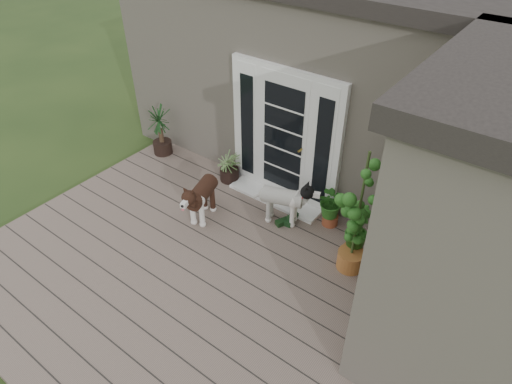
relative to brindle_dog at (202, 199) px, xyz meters
The scene contains 15 objects.
deck 1.33m from the brindle_dog, 49.57° to the right, with size 6.20×4.60×0.12m, color #6B5B4C.
house_main 3.55m from the brindle_dog, 75.93° to the left, with size 7.40×4.00×3.10m, color #665E54.
house_wing 3.88m from the brindle_dog, ahead, with size 1.60×2.40×3.10m, color #665E54.
door_unit 1.56m from the brindle_dog, 63.20° to the left, with size 1.90×0.14×2.15m, color white.
door_step 1.25m from the brindle_dog, 58.91° to the left, with size 1.60×0.40×0.05m, color white.
brindle_dog is the anchor object (origin of this frame).
white_dog 1.20m from the brindle_dog, 32.75° to the left, with size 0.35×0.81×0.67m, color white, non-canonical shape.
spider_plant 1.06m from the brindle_dog, 107.37° to the left, with size 0.54×0.54×0.58m, color #75935A, non-canonical shape.
yucca 2.10m from the brindle_dog, 153.41° to the left, with size 0.66×0.66×0.95m, color black, non-canonical shape.
herb_a 1.93m from the brindle_dog, 32.33° to the left, with size 0.48×0.48×0.61m, color #1A5B1A.
herb_b 2.30m from the brindle_dog, 15.44° to the left, with size 0.42×0.42×0.64m, color #235B1A.
herb_c 3.06m from the brindle_dog, 19.72° to the left, with size 0.33×0.33×0.52m, color #285C1A.
sapling 2.40m from the brindle_dog, 10.24° to the left, with size 0.56×0.56×1.90m, color #1A4D16, non-canonical shape.
clog_left 1.38m from the brindle_dog, 32.41° to the left, with size 0.16×0.34×0.10m, color #143216, non-canonical shape.
clog_right 1.29m from the brindle_dog, 30.25° to the left, with size 0.15×0.33×0.10m, color black, non-canonical shape.
Camera 1 is at (2.97, -2.33, 4.55)m, focal length 31.09 mm.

